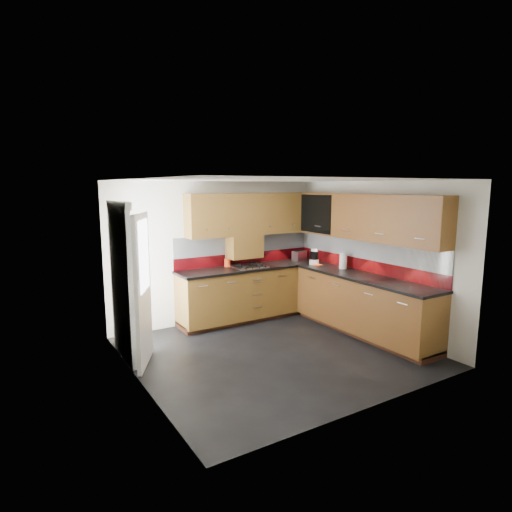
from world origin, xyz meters
TOP-DOWN VIEW (x-y plane):
  - room at (0.00, 0.00)m, footprint 4.00×3.80m
  - base_cabinets at (1.07, 0.72)m, footprint 2.70×3.20m
  - countertop at (1.05, 0.70)m, footprint 2.72×3.22m
  - backsplash at (1.28, 0.93)m, footprint 2.70×3.20m
  - upper_cabinets at (1.23, 0.78)m, footprint 2.50×3.20m
  - extractor_hood at (0.45, 1.64)m, footprint 0.60×0.33m
  - glass_cabinet at (1.71, 1.07)m, footprint 0.32×0.80m
  - back_door at (-1.78, 0.75)m, footprint 0.42×1.19m
  - gas_hob at (0.45, 1.47)m, footprint 0.56×0.49m
  - utensil_pot at (0.15, 1.70)m, footprint 0.11×0.11m
  - toaster at (1.59, 1.54)m, footprint 0.29×0.21m
  - food_processor at (1.56, 1.08)m, footprint 0.17×0.17m
  - paper_towel at (1.73, 0.52)m, footprint 0.13×0.13m
  - orange_cloth at (1.55, 0.96)m, footprint 0.14×0.13m

SIDE VIEW (x-z plane):
  - base_cabinets at x=1.07m, z-range -0.04..0.91m
  - countertop at x=1.05m, z-range 0.90..0.94m
  - orange_cloth at x=1.55m, z-range 0.94..0.95m
  - gas_hob at x=0.45m, z-range 0.93..0.98m
  - toaster at x=1.59m, z-range 0.94..1.13m
  - utensil_pot at x=0.15m, z-range 0.84..1.23m
  - back_door at x=-1.78m, z-range 0.01..2.05m
  - food_processor at x=1.56m, z-range 0.93..1.21m
  - paper_towel at x=1.73m, z-range 0.94..1.20m
  - backsplash at x=1.28m, z-range 0.94..1.48m
  - extractor_hood at x=0.45m, z-range 1.08..1.48m
  - room at x=0.00m, z-range 0.18..2.82m
  - upper_cabinets at x=1.23m, z-range 1.48..2.20m
  - glass_cabinet at x=1.71m, z-range 1.54..2.20m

